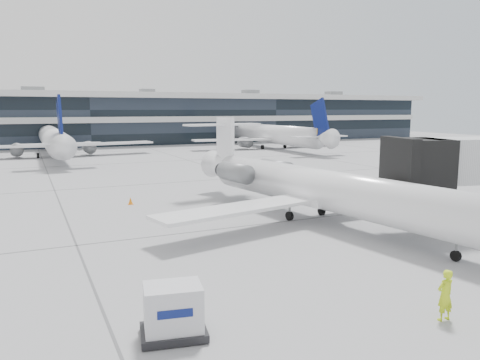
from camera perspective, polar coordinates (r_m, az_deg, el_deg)
name	(u,v)px	position (r m, az deg, el deg)	size (l,w,h in m)	color
ground	(237,227)	(30.87, -0.42, -5.76)	(220.00, 220.00, 0.00)	gray
terminal	(84,121)	(109.97, -18.47, 6.81)	(170.00, 22.00, 10.00)	black
bg_jet_center	(54,156)	(82.71, -21.69, 2.71)	(32.00, 40.00, 9.60)	white
bg_jet_right	(269,148)	(93.74, 3.54, 3.93)	(32.00, 40.00, 9.60)	white
regional_jet	(317,187)	(32.50, 9.42, -0.87)	(24.10, 30.06, 6.95)	white
ramp_worker	(445,295)	(19.07, 23.72, -12.72)	(0.71, 0.46, 1.94)	#BFE117
cargo_uld	(173,312)	(16.54, -8.16, -15.62)	(2.47, 2.01, 1.80)	black
traffic_cone	(130,201)	(39.04, -13.21, -2.51)	(0.54, 0.54, 0.60)	orange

